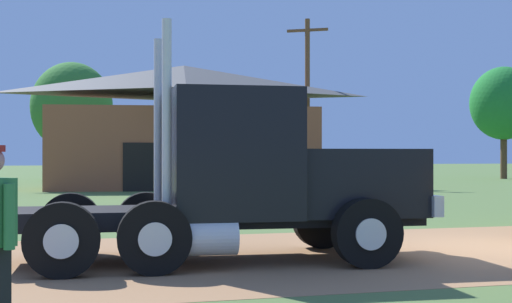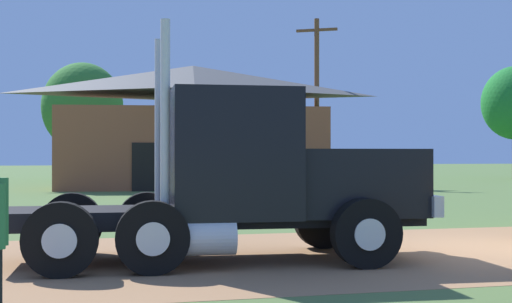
# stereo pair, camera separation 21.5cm
# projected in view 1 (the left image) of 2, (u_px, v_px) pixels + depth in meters

# --- Properties ---
(ground_plane) EXTENTS (200.00, 200.00, 0.00)m
(ground_plane) POSITION_uv_depth(u_px,v_px,m) (493.00, 248.00, 13.13)
(ground_plane) COLOR #516B36
(dirt_track) EXTENTS (120.00, 6.65, 0.01)m
(dirt_track) POSITION_uv_depth(u_px,v_px,m) (493.00, 248.00, 13.13)
(dirt_track) COLOR #9E714B
(dirt_track) RESTS_ON ground_plane
(truck_foreground_white) EXTENTS (6.75, 3.05, 3.63)m
(truck_foreground_white) POSITION_uv_depth(u_px,v_px,m) (253.00, 179.00, 11.65)
(truck_foreground_white) COLOR black
(truck_foreground_white) RESTS_ON ground_plane
(shed_building) EXTENTS (14.05, 8.14, 6.07)m
(shed_building) POSITION_uv_depth(u_px,v_px,m) (184.00, 129.00, 36.10)
(shed_building) COLOR brown
(shed_building) RESTS_ON ground_plane
(utility_pole_far) EXTENTS (1.94, 1.28, 8.84)m
(utility_pole_far) POSITION_uv_depth(u_px,v_px,m) (307.00, 97.00, 38.59)
(utility_pole_far) COLOR brown
(utility_pole_far) RESTS_ON ground_plane
(tree_mid) EXTENTS (5.18, 5.18, 7.57)m
(tree_mid) POSITION_uv_depth(u_px,v_px,m) (72.00, 107.00, 46.76)
(tree_mid) COLOR #513823
(tree_mid) RESTS_ON ground_plane
(tree_right) EXTENTS (3.27, 3.27, 5.76)m
(tree_right) POSITION_uv_depth(u_px,v_px,m) (263.00, 116.00, 43.53)
(tree_right) COLOR #513823
(tree_right) RESTS_ON ground_plane
(tree_far_right) EXTENTS (4.52, 4.52, 7.63)m
(tree_far_right) POSITION_uv_depth(u_px,v_px,m) (504.00, 103.00, 49.64)
(tree_far_right) COLOR #513823
(tree_far_right) RESTS_ON ground_plane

